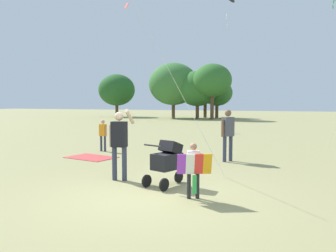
{
  "coord_description": "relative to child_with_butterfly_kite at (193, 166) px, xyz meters",
  "views": [
    {
      "loc": [
        2.66,
        -6.39,
        1.92
      ],
      "look_at": [
        -0.19,
        1.58,
        1.3
      ],
      "focal_mm": 37.45,
      "sensor_mm": 36.0,
      "label": 1
    }
  ],
  "objects": [
    {
      "name": "person_red_shirt",
      "position": [
        -4.94,
        5.06,
        0.05
      ],
      "size": [
        0.38,
        0.2,
        1.2
      ],
      "color": "#33384C",
      "rests_on": "ground"
    },
    {
      "name": "treeline_distant",
      "position": [
        -9.98,
        30.16,
        2.78
      ],
      "size": [
        16.17,
        7.19,
        6.01
      ],
      "color": "brown",
      "rests_on": "ground"
    },
    {
      "name": "stroller",
      "position": [
        -0.83,
        0.82,
        -0.05
      ],
      "size": [
        0.78,
        1.11,
        1.03
      ],
      "color": "black",
      "rests_on": "ground"
    },
    {
      "name": "child_with_butterfly_kite",
      "position": [
        0.0,
        0.0,
        0.0
      ],
      "size": [
        0.67,
        0.47,
        1.1
      ],
      "color": "#232328",
      "rests_on": "ground"
    },
    {
      "name": "person_sitting_far",
      "position": [
        -0.12,
        4.43,
        0.31
      ],
      "size": [
        0.39,
        0.43,
        1.63
      ],
      "color": "#33384C",
      "rests_on": "ground"
    },
    {
      "name": "picnic_blanket",
      "position": [
        -4.57,
        3.62,
        -0.64
      ],
      "size": [
        1.79,
        1.4,
        0.02
      ],
      "primitive_type": "cube",
      "rotation": [
        0.0,
        0.0,
        -0.23
      ],
      "color": "#CC3D3D",
      "rests_on": "ground"
    },
    {
      "name": "ground_plane",
      "position": [
        -0.86,
        -0.1,
        -0.65
      ],
      "size": [
        120.0,
        120.0,
        0.0
      ],
      "primitive_type": "plane",
      "color": "#938E5B"
    },
    {
      "name": "person_adult_flyer",
      "position": [
        -2.1,
        0.95,
        0.34
      ],
      "size": [
        0.54,
        0.53,
        1.72
      ],
      "color": "#33384C",
      "rests_on": "ground"
    }
  ]
}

